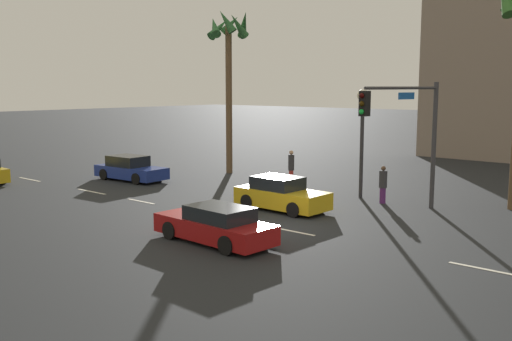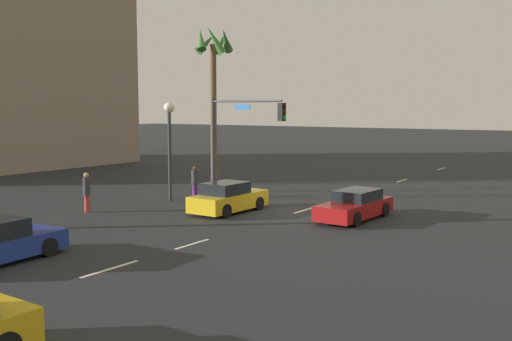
{
  "view_description": "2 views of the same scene",
  "coord_description": "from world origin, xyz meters",
  "px_view_note": "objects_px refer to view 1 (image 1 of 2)",
  "views": [
    {
      "loc": [
        13.77,
        -17.14,
        5.36
      ],
      "look_at": [
        -1.62,
        1.03,
        1.94
      ],
      "focal_mm": 41.15,
      "sensor_mm": 36.0,
      "label": 1
    },
    {
      "loc": [
        -24.54,
        -13.61,
        4.99
      ],
      "look_at": [
        -2.3,
        0.82,
        2.16
      ],
      "focal_mm": 42.03,
      "sensor_mm": 36.0,
      "label": 2
    }
  ],
  "objects_px": {
    "car_2": "(215,225)",
    "traffic_signal": "(410,124)",
    "pedestrian_0": "(383,184)",
    "car_0": "(281,195)",
    "car_3": "(130,169)",
    "streetlamp": "(362,121)",
    "palm_tree_1": "(229,49)",
    "pedestrian_1": "(291,166)"
  },
  "relations": [
    {
      "from": "pedestrian_0",
      "to": "streetlamp",
      "type": "bearing_deg",
      "value": 160.9
    },
    {
      "from": "traffic_signal",
      "to": "pedestrian_0",
      "type": "height_order",
      "value": "traffic_signal"
    },
    {
      "from": "car_3",
      "to": "traffic_signal",
      "type": "distance_m",
      "value": 16.72
    },
    {
      "from": "pedestrian_1",
      "to": "streetlamp",
      "type": "bearing_deg",
      "value": -10.7
    },
    {
      "from": "pedestrian_0",
      "to": "palm_tree_1",
      "type": "distance_m",
      "value": 13.93
    },
    {
      "from": "car_2",
      "to": "pedestrian_1",
      "type": "xyz_separation_m",
      "value": [
        -5.29,
        11.41,
        0.4
      ]
    },
    {
      "from": "traffic_signal",
      "to": "palm_tree_1",
      "type": "bearing_deg",
      "value": 163.89
    },
    {
      "from": "car_2",
      "to": "traffic_signal",
      "type": "bearing_deg",
      "value": 70.27
    },
    {
      "from": "pedestrian_1",
      "to": "palm_tree_1",
      "type": "relative_size",
      "value": 0.19
    },
    {
      "from": "car_0",
      "to": "streetlamp",
      "type": "relative_size",
      "value": 0.82
    },
    {
      "from": "streetlamp",
      "to": "pedestrian_1",
      "type": "xyz_separation_m",
      "value": [
        -4.9,
        0.93,
        -2.72
      ]
    },
    {
      "from": "car_3",
      "to": "traffic_signal",
      "type": "height_order",
      "value": "traffic_signal"
    },
    {
      "from": "car_0",
      "to": "pedestrian_1",
      "type": "height_order",
      "value": "pedestrian_1"
    },
    {
      "from": "car_0",
      "to": "car_3",
      "type": "distance_m",
      "value": 11.69
    },
    {
      "from": "car_3",
      "to": "car_0",
      "type": "bearing_deg",
      "value": -4.24
    },
    {
      "from": "car_2",
      "to": "pedestrian_0",
      "type": "distance_m",
      "value": 10.04
    },
    {
      "from": "streetlamp",
      "to": "pedestrian_1",
      "type": "distance_m",
      "value": 5.69
    },
    {
      "from": "streetlamp",
      "to": "pedestrian_1",
      "type": "bearing_deg",
      "value": 169.3
    },
    {
      "from": "pedestrian_1",
      "to": "palm_tree_1",
      "type": "bearing_deg",
      "value": 169.32
    },
    {
      "from": "streetlamp",
      "to": "car_3",
      "type": "bearing_deg",
      "value": -163.46
    },
    {
      "from": "traffic_signal",
      "to": "car_2",
      "type": "bearing_deg",
      "value": -109.73
    },
    {
      "from": "pedestrian_0",
      "to": "palm_tree_1",
      "type": "bearing_deg",
      "value": 168.25
    },
    {
      "from": "car_0",
      "to": "streetlamp",
      "type": "xyz_separation_m",
      "value": [
        1.24,
        4.7,
        3.07
      ]
    },
    {
      "from": "pedestrian_0",
      "to": "pedestrian_1",
      "type": "distance_m",
      "value": 6.52
    },
    {
      "from": "streetlamp",
      "to": "pedestrian_0",
      "type": "height_order",
      "value": "streetlamp"
    },
    {
      "from": "car_2",
      "to": "palm_tree_1",
      "type": "height_order",
      "value": "palm_tree_1"
    },
    {
      "from": "streetlamp",
      "to": "palm_tree_1",
      "type": "bearing_deg",
      "value": 169.31
    },
    {
      "from": "car_3",
      "to": "traffic_signal",
      "type": "relative_size",
      "value": 0.82
    },
    {
      "from": "car_0",
      "to": "streetlamp",
      "type": "height_order",
      "value": "streetlamp"
    },
    {
      "from": "pedestrian_0",
      "to": "traffic_signal",
      "type": "bearing_deg",
      "value": -38.03
    },
    {
      "from": "car_3",
      "to": "palm_tree_1",
      "type": "xyz_separation_m",
      "value": [
        2.41,
        5.81,
        6.98
      ]
    },
    {
      "from": "car_3",
      "to": "streetlamp",
      "type": "bearing_deg",
      "value": 16.54
    },
    {
      "from": "car_2",
      "to": "streetlamp",
      "type": "bearing_deg",
      "value": 92.13
    },
    {
      "from": "car_2",
      "to": "pedestrian_1",
      "type": "height_order",
      "value": "pedestrian_1"
    },
    {
      "from": "streetlamp",
      "to": "traffic_signal",
      "type": "bearing_deg",
      "value": -30.81
    },
    {
      "from": "pedestrian_1",
      "to": "car_3",
      "type": "bearing_deg",
      "value": -149.25
    },
    {
      "from": "car_0",
      "to": "pedestrian_0",
      "type": "bearing_deg",
      "value": 57.23
    },
    {
      "from": "pedestrian_1",
      "to": "palm_tree_1",
      "type": "height_order",
      "value": "palm_tree_1"
    },
    {
      "from": "car_0",
      "to": "car_3",
      "type": "xyz_separation_m",
      "value": [
        -11.66,
        0.86,
        -0.02
      ]
    },
    {
      "from": "car_3",
      "to": "pedestrian_1",
      "type": "height_order",
      "value": "pedestrian_1"
    },
    {
      "from": "car_0",
      "to": "palm_tree_1",
      "type": "bearing_deg",
      "value": 144.19
    },
    {
      "from": "car_3",
      "to": "pedestrian_0",
      "type": "distance_m",
      "value": 14.74
    }
  ]
}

